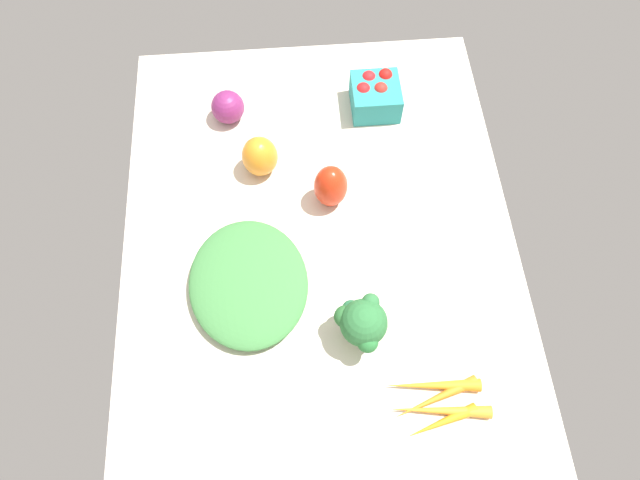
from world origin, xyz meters
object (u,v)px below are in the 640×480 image
object	(u,v)px
bell_pepper_red	(331,186)
carrot_bunch	(437,402)
broccoli_head	(362,323)
bell_pepper_orange	(260,156)
leafy_greens_clump	(248,283)
berry_basket	(375,95)
red_onion_near_basket	(228,107)

from	to	relation	value
bell_pepper_red	carrot_bunch	world-z (taller)	bell_pepper_red
broccoli_head	bell_pepper_red	world-z (taller)	broccoli_head
bell_pepper_orange	leafy_greens_clump	bearing A→B (deg)	-6.87
bell_pepper_orange	berry_basket	xyz separation A→B (cm)	(-14.66, 25.16, -0.90)
red_onion_near_basket	leafy_greens_clump	world-z (taller)	red_onion_near_basket
red_onion_near_basket	carrot_bunch	world-z (taller)	red_onion_near_basket
red_onion_near_basket	leafy_greens_clump	bearing A→B (deg)	4.70
broccoli_head	red_onion_near_basket	xyz separation A→B (cm)	(-50.87, -22.80, -2.99)
red_onion_near_basket	berry_basket	distance (cm)	31.63
broccoli_head	leafy_greens_clump	world-z (taller)	broccoli_head
red_onion_near_basket	carrot_bunch	size ratio (longest dim) A/B	0.40
broccoli_head	bell_pepper_orange	distance (cm)	40.44
broccoli_head	bell_pepper_orange	xyz separation A→B (cm)	(-36.93, -16.34, -1.99)
bell_pepper_orange	bell_pepper_red	bearing A→B (deg)	57.66
broccoli_head	leafy_greens_clump	xyz separation A→B (cm)	(-10.72, -19.50, -4.33)
broccoli_head	carrot_bunch	xyz separation A→B (cm)	(13.17, 11.61, -5.44)
broccoli_head	berry_basket	xyz separation A→B (cm)	(-51.59, 8.82, -2.89)
broccoli_head	bell_pepper_red	bearing A→B (deg)	-174.31
bell_pepper_red	carrot_bunch	bearing A→B (deg)	19.17
bell_pepper_red	berry_basket	world-z (taller)	bell_pepper_red
leafy_greens_clump	berry_basket	world-z (taller)	berry_basket
leafy_greens_clump	carrot_bunch	distance (cm)	39.25
broccoli_head	berry_basket	bearing A→B (deg)	170.30
bell_pepper_orange	bell_pepper_red	world-z (taller)	bell_pepper_red
bell_pepper_orange	leafy_greens_clump	size ratio (longest dim) A/B	0.35
red_onion_near_basket	bell_pepper_red	distance (cm)	30.12
red_onion_near_basket	carrot_bunch	bearing A→B (deg)	28.25
broccoli_head	bell_pepper_orange	size ratio (longest dim) A/B	1.20
bell_pepper_red	red_onion_near_basket	bearing A→B (deg)	-138.39
leafy_greens_clump	red_onion_near_basket	bearing A→B (deg)	-175.30
berry_basket	leafy_greens_clump	bearing A→B (deg)	-34.72
broccoli_head	carrot_bunch	size ratio (longest dim) A/B	0.62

